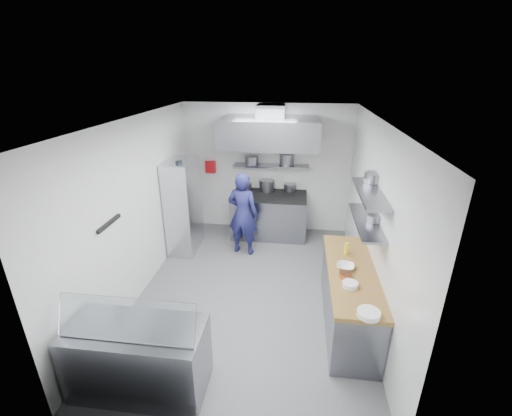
# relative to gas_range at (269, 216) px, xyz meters

# --- Properties ---
(floor) EXTENTS (5.00, 5.00, 0.00)m
(floor) POSITION_rel_gas_range_xyz_m (-0.10, -2.10, -0.45)
(floor) COLOR #4E4E50
(floor) RESTS_ON ground
(ceiling) EXTENTS (5.00, 5.00, 0.00)m
(ceiling) POSITION_rel_gas_range_xyz_m (-0.10, -2.10, 2.35)
(ceiling) COLOR silver
(ceiling) RESTS_ON wall_back
(wall_back) EXTENTS (3.60, 2.80, 0.02)m
(wall_back) POSITION_rel_gas_range_xyz_m (-0.10, 0.40, 0.95)
(wall_back) COLOR white
(wall_back) RESTS_ON floor
(wall_front) EXTENTS (3.60, 2.80, 0.02)m
(wall_front) POSITION_rel_gas_range_xyz_m (-0.10, -4.60, 0.95)
(wall_front) COLOR white
(wall_front) RESTS_ON floor
(wall_left) EXTENTS (2.80, 5.00, 0.02)m
(wall_left) POSITION_rel_gas_range_xyz_m (-1.90, -2.10, 0.95)
(wall_left) COLOR white
(wall_left) RESTS_ON floor
(wall_right) EXTENTS (2.80, 5.00, 0.02)m
(wall_right) POSITION_rel_gas_range_xyz_m (1.70, -2.10, 0.95)
(wall_right) COLOR white
(wall_right) RESTS_ON floor
(gas_range) EXTENTS (1.60, 0.80, 0.90)m
(gas_range) POSITION_rel_gas_range_xyz_m (0.00, 0.00, 0.00)
(gas_range) COLOR gray
(gas_range) RESTS_ON floor
(cooktop) EXTENTS (1.57, 0.78, 0.06)m
(cooktop) POSITION_rel_gas_range_xyz_m (0.00, 0.00, 0.48)
(cooktop) COLOR black
(cooktop) RESTS_ON gas_range
(stock_pot_left) EXTENTS (0.27, 0.27, 0.20)m
(stock_pot_left) POSITION_rel_gas_range_xyz_m (-0.53, 0.09, 0.61)
(stock_pot_left) COLOR slate
(stock_pot_left) RESTS_ON cooktop
(stock_pot_mid) EXTENTS (0.33, 0.33, 0.24)m
(stock_pot_mid) POSITION_rel_gas_range_xyz_m (-0.08, 0.23, 0.63)
(stock_pot_mid) COLOR slate
(stock_pot_mid) RESTS_ON cooktop
(stock_pot_right) EXTENTS (0.26, 0.26, 0.16)m
(stock_pot_right) POSITION_rel_gas_range_xyz_m (0.42, 0.30, 0.59)
(stock_pot_right) COLOR slate
(stock_pot_right) RESTS_ON cooktop
(over_range_shelf) EXTENTS (1.60, 0.30, 0.04)m
(over_range_shelf) POSITION_rel_gas_range_xyz_m (0.00, 0.24, 1.07)
(over_range_shelf) COLOR gray
(over_range_shelf) RESTS_ON wall_back
(shelf_pot_a) EXTENTS (0.28, 0.28, 0.18)m
(shelf_pot_a) POSITION_rel_gas_range_xyz_m (-0.41, 0.23, 1.18)
(shelf_pot_a) COLOR slate
(shelf_pot_a) RESTS_ON over_range_shelf
(shelf_pot_b) EXTENTS (0.31, 0.31, 0.22)m
(shelf_pot_b) POSITION_rel_gas_range_xyz_m (0.33, 0.36, 1.20)
(shelf_pot_b) COLOR slate
(shelf_pot_b) RESTS_ON over_range_shelf
(extractor_hood) EXTENTS (1.90, 1.15, 0.55)m
(extractor_hood) POSITION_rel_gas_range_xyz_m (0.00, -0.18, 1.85)
(extractor_hood) COLOR gray
(extractor_hood) RESTS_ON wall_back
(hood_duct) EXTENTS (0.55, 0.55, 0.24)m
(hood_duct) POSITION_rel_gas_range_xyz_m (0.00, 0.05, 2.23)
(hood_duct) COLOR slate
(hood_duct) RESTS_ON extractor_hood
(red_firebox) EXTENTS (0.22, 0.10, 0.26)m
(red_firebox) POSITION_rel_gas_range_xyz_m (-1.35, 0.34, 0.97)
(red_firebox) COLOR red
(red_firebox) RESTS_ON wall_back
(chef) EXTENTS (0.67, 0.51, 1.66)m
(chef) POSITION_rel_gas_range_xyz_m (-0.44, -0.82, 0.38)
(chef) COLOR navy
(chef) RESTS_ON floor
(wire_rack) EXTENTS (0.50, 0.90, 1.85)m
(wire_rack) POSITION_rel_gas_range_xyz_m (-1.63, -0.81, 0.48)
(wire_rack) COLOR silver
(wire_rack) RESTS_ON floor
(rack_bin_a) EXTENTS (0.14, 0.18, 0.16)m
(rack_bin_a) POSITION_rel_gas_range_xyz_m (-1.63, -1.17, 0.35)
(rack_bin_a) COLOR white
(rack_bin_a) RESTS_ON wire_rack
(rack_bin_b) EXTENTS (0.15, 0.19, 0.17)m
(rack_bin_b) POSITION_rel_gas_range_xyz_m (-1.63, -0.83, 0.85)
(rack_bin_b) COLOR yellow
(rack_bin_b) RESTS_ON wire_rack
(rack_jar) EXTENTS (0.12, 0.12, 0.18)m
(rack_jar) POSITION_rel_gas_range_xyz_m (-1.58, -1.00, 1.35)
(rack_jar) COLOR black
(rack_jar) RESTS_ON wire_rack
(knife_strip) EXTENTS (0.04, 0.55, 0.05)m
(knife_strip) POSITION_rel_gas_range_xyz_m (-1.88, -3.00, 1.10)
(knife_strip) COLOR black
(knife_strip) RESTS_ON wall_left
(prep_counter_base) EXTENTS (0.62, 2.00, 0.84)m
(prep_counter_base) POSITION_rel_gas_range_xyz_m (1.38, -2.70, -0.03)
(prep_counter_base) COLOR gray
(prep_counter_base) RESTS_ON floor
(prep_counter_top) EXTENTS (0.65, 2.04, 0.06)m
(prep_counter_top) POSITION_rel_gas_range_xyz_m (1.38, -2.70, 0.42)
(prep_counter_top) COLOR brown
(prep_counter_top) RESTS_ON prep_counter_base
(plate_stack_a) EXTENTS (0.26, 0.26, 0.06)m
(plate_stack_a) POSITION_rel_gas_range_xyz_m (1.43, -3.63, 0.48)
(plate_stack_a) COLOR white
(plate_stack_a) RESTS_ON prep_counter_top
(plate_stack_b) EXTENTS (0.19, 0.19, 0.06)m
(plate_stack_b) POSITION_rel_gas_range_xyz_m (1.30, -3.09, 0.48)
(plate_stack_b) COLOR white
(plate_stack_b) RESTS_ON prep_counter_top
(copper_pan) EXTENTS (0.17, 0.17, 0.06)m
(copper_pan) POSITION_rel_gas_range_xyz_m (1.26, -2.89, 0.48)
(copper_pan) COLOR #D6743C
(copper_pan) RESTS_ON prep_counter_top
(squeeze_bottle) EXTENTS (0.06, 0.06, 0.18)m
(squeeze_bottle) POSITION_rel_gas_range_xyz_m (1.34, -2.27, 0.54)
(squeeze_bottle) COLOR yellow
(squeeze_bottle) RESTS_ON prep_counter_top
(mixing_bowl) EXTENTS (0.27, 0.27, 0.06)m
(mixing_bowl) POSITION_rel_gas_range_xyz_m (1.29, -2.67, 0.48)
(mixing_bowl) COLOR white
(mixing_bowl) RESTS_ON prep_counter_top
(wall_shelf_lower) EXTENTS (0.30, 1.30, 0.04)m
(wall_shelf_lower) POSITION_rel_gas_range_xyz_m (1.54, -2.40, 1.05)
(wall_shelf_lower) COLOR gray
(wall_shelf_lower) RESTS_ON wall_right
(wall_shelf_upper) EXTENTS (0.30, 1.30, 0.04)m
(wall_shelf_upper) POSITION_rel_gas_range_xyz_m (1.54, -2.40, 1.47)
(wall_shelf_upper) COLOR gray
(wall_shelf_upper) RESTS_ON wall_right
(shelf_pot_c) EXTENTS (0.20, 0.20, 0.10)m
(shelf_pot_c) POSITION_rel_gas_range_xyz_m (1.64, -2.42, 1.12)
(shelf_pot_c) COLOR slate
(shelf_pot_c) RESTS_ON wall_shelf_lower
(shelf_pot_d) EXTENTS (0.27, 0.27, 0.14)m
(shelf_pot_d) POSITION_rel_gas_range_xyz_m (1.65, -1.99, 1.56)
(shelf_pot_d) COLOR slate
(shelf_pot_d) RESTS_ON wall_shelf_upper
(display_case) EXTENTS (1.50, 0.70, 0.85)m
(display_case) POSITION_rel_gas_range_xyz_m (-1.10, -4.10, -0.03)
(display_case) COLOR gray
(display_case) RESTS_ON floor
(display_glass) EXTENTS (1.47, 0.19, 0.42)m
(display_glass) POSITION_rel_gas_range_xyz_m (-1.10, -4.22, 0.62)
(display_glass) COLOR silver
(display_glass) RESTS_ON display_case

